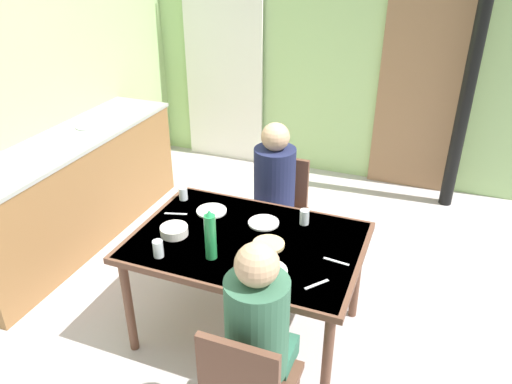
# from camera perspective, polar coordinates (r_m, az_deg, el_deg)

# --- Properties ---
(ground_plane) EXTENTS (6.68, 6.68, 0.00)m
(ground_plane) POSITION_cam_1_polar(r_m,az_deg,el_deg) (3.60, -3.66, -13.62)
(ground_plane) COLOR #BCB1B4
(wall_back) EXTENTS (4.03, 0.10, 2.57)m
(wall_back) POSITION_cam_1_polar(r_m,az_deg,el_deg) (5.24, 8.06, 15.67)
(wall_back) COLOR #A3C982
(wall_back) RESTS_ON ground_plane
(wall_left) EXTENTS (0.10, 3.85, 2.57)m
(wall_left) POSITION_cam_1_polar(r_m,az_deg,el_deg) (4.49, -23.80, 11.52)
(wall_left) COLOR #A8C884
(wall_left) RESTS_ON ground_plane
(door_wooden) EXTENTS (0.80, 0.05, 2.00)m
(door_wooden) POSITION_cam_1_polar(r_m,az_deg,el_deg) (5.10, 18.35, 10.87)
(door_wooden) COLOR #8A6444
(door_wooden) RESTS_ON ground_plane
(stove_pipe_column) EXTENTS (0.12, 0.12, 2.57)m
(stove_pipe_column) POSITION_cam_1_polar(r_m,az_deg,el_deg) (4.77, 23.49, 12.45)
(stove_pipe_column) COLOR black
(stove_pipe_column) RESTS_ON ground_plane
(curtain_panel) EXTENTS (0.90, 0.03, 2.16)m
(curtain_panel) POSITION_cam_1_polar(r_m,az_deg,el_deg) (5.55, -3.77, 14.38)
(curtain_panel) COLOR white
(curtain_panel) RESTS_ON ground_plane
(kitchen_counter) EXTENTS (0.61, 2.30, 0.91)m
(kitchen_counter) POSITION_cam_1_polar(r_m,az_deg,el_deg) (4.42, -20.47, 0.11)
(kitchen_counter) COLOR olive
(kitchen_counter) RESTS_ON ground_plane
(dining_table) EXTENTS (1.38, 0.95, 0.73)m
(dining_table) POSITION_cam_1_polar(r_m,az_deg,el_deg) (3.05, -1.03, -6.54)
(dining_table) COLOR brown
(dining_table) RESTS_ON ground_plane
(chair_far_diner) EXTENTS (0.40, 0.40, 0.87)m
(chair_far_diner) POSITION_cam_1_polar(r_m,az_deg,el_deg) (3.81, 2.68, -1.72)
(chair_far_diner) COLOR brown
(chair_far_diner) RESTS_ON ground_plane
(person_near_diner) EXTENTS (0.30, 0.37, 0.77)m
(person_near_diner) POSITION_cam_1_polar(r_m,az_deg,el_deg) (2.37, 0.23, -14.75)
(person_near_diner) COLOR #306851
(person_near_diner) RESTS_ON ground_plane
(person_far_diner) EXTENTS (0.30, 0.37, 0.77)m
(person_far_diner) POSITION_cam_1_polar(r_m,az_deg,el_deg) (3.57, 2.07, 1.22)
(person_far_diner) COLOR #1E2648
(person_far_diner) RESTS_ON ground_plane
(water_bottle_green_near) EXTENTS (0.07, 0.07, 0.31)m
(water_bottle_green_near) POSITION_cam_1_polar(r_m,az_deg,el_deg) (2.79, -5.26, -5.00)
(water_bottle_green_near) COLOR #248645
(water_bottle_green_near) RESTS_ON dining_table
(serving_bowl_center) EXTENTS (0.17, 0.17, 0.05)m
(serving_bowl_center) POSITION_cam_1_polar(r_m,az_deg,el_deg) (3.08, -9.38, -4.40)
(serving_bowl_center) COLOR silver
(serving_bowl_center) RESTS_ON dining_table
(dinner_plate_near_left) EXTENTS (0.20, 0.20, 0.01)m
(dinner_plate_near_left) POSITION_cam_1_polar(r_m,az_deg,el_deg) (3.16, 0.88, -3.55)
(dinner_plate_near_left) COLOR white
(dinner_plate_near_left) RESTS_ON dining_table
(dinner_plate_near_right) EXTENTS (0.20, 0.20, 0.01)m
(dinner_plate_near_right) POSITION_cam_1_polar(r_m,az_deg,el_deg) (3.30, -5.13, -2.17)
(dinner_plate_near_right) COLOR white
(dinner_plate_near_right) RESTS_ON dining_table
(dinner_plate_far_center) EXTENTS (0.23, 0.23, 0.01)m
(dinner_plate_far_center) POSITION_cam_1_polar(r_m,az_deg,el_deg) (2.74, 1.27, -9.07)
(dinner_plate_far_center) COLOR white
(dinner_plate_far_center) RESTS_ON dining_table
(drinking_glass_by_near_diner) EXTENTS (0.06, 0.06, 0.10)m
(drinking_glass_by_near_diner) POSITION_cam_1_polar(r_m,az_deg,el_deg) (3.15, 5.58, -2.87)
(drinking_glass_by_near_diner) COLOR silver
(drinking_glass_by_near_diner) RESTS_ON dining_table
(drinking_glass_by_far_diner) EXTENTS (0.06, 0.06, 0.10)m
(drinking_glass_by_far_diner) POSITION_cam_1_polar(r_m,az_deg,el_deg) (2.89, -11.17, -6.41)
(drinking_glass_by_far_diner) COLOR silver
(drinking_glass_by_far_diner) RESTS_ON dining_table
(drinking_glass_spare_center) EXTENTS (0.06, 0.06, 0.09)m
(drinking_glass_spare_center) POSITION_cam_1_polar(r_m,az_deg,el_deg) (3.45, -8.36, -0.17)
(drinking_glass_spare_center) COLOR silver
(drinking_glass_spare_center) RESTS_ON dining_table
(bread_plate_sliced) EXTENTS (0.19, 0.19, 0.02)m
(bread_plate_sliced) POSITION_cam_1_polar(r_m,az_deg,el_deg) (2.95, 1.45, -6.02)
(bread_plate_sliced) COLOR #DBB77A
(bread_plate_sliced) RESTS_ON dining_table
(cutlery_knife_near) EXTENTS (0.15, 0.03, 0.00)m
(cutlery_knife_near) POSITION_cam_1_polar(r_m,az_deg,el_deg) (2.86, 9.21, -7.88)
(cutlery_knife_near) COLOR silver
(cutlery_knife_near) RESTS_ON dining_table
(cutlery_fork_near) EXTENTS (0.15, 0.06, 0.00)m
(cutlery_fork_near) POSITION_cam_1_polar(r_m,az_deg,el_deg) (3.30, -9.19, -2.49)
(cutlery_fork_near) COLOR silver
(cutlery_fork_near) RESTS_ON dining_table
(cutlery_knife_far) EXTENTS (0.11, 0.13, 0.00)m
(cutlery_knife_far) POSITION_cam_1_polar(r_m,az_deg,el_deg) (2.68, 6.98, -10.49)
(cutlery_knife_far) COLOR silver
(cutlery_knife_far) RESTS_ON dining_table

